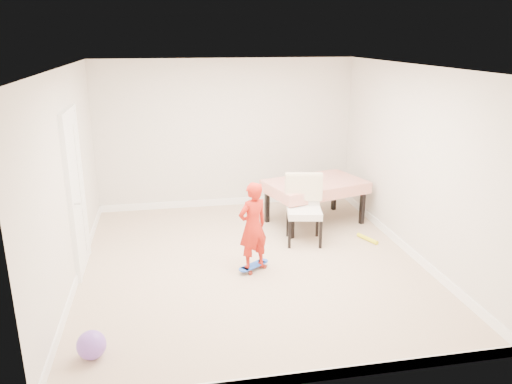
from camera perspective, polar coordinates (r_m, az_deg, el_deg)
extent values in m
plane|color=tan|center=(6.85, -0.52, -8.15)|extent=(5.00, 5.00, 0.00)
cube|color=white|center=(6.19, -0.59, 13.93)|extent=(4.50, 5.00, 0.04)
cube|color=beige|center=(8.79, -3.39, 6.55)|extent=(4.50, 0.04, 2.60)
cube|color=beige|center=(4.11, 5.53, -6.49)|extent=(4.50, 0.04, 2.60)
cube|color=beige|center=(6.41, -20.59, 1.30)|extent=(0.04, 5.00, 2.60)
cube|color=beige|center=(7.12, 17.44, 3.16)|extent=(0.04, 5.00, 2.60)
cube|color=white|center=(6.77, -19.88, -0.23)|extent=(0.11, 0.94, 2.11)
cube|color=white|center=(9.11, -3.26, -1.11)|extent=(4.50, 0.02, 0.12)
cube|color=white|center=(4.74, 5.10, -20.36)|extent=(4.50, 0.02, 0.12)
cube|color=white|center=(6.84, -19.56, -8.72)|extent=(0.02, 5.00, 0.12)
cube|color=white|center=(7.51, 16.65, -6.04)|extent=(0.02, 5.00, 0.12)
imported|color=red|center=(6.42, -0.37, -4.22)|extent=(0.51, 0.44, 1.18)
sphere|color=#8052C6|center=(5.22, -18.30, -16.26)|extent=(0.28, 0.28, 0.28)
cylinder|color=yellow|center=(7.74, 12.61, -5.23)|extent=(0.21, 0.39, 0.06)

